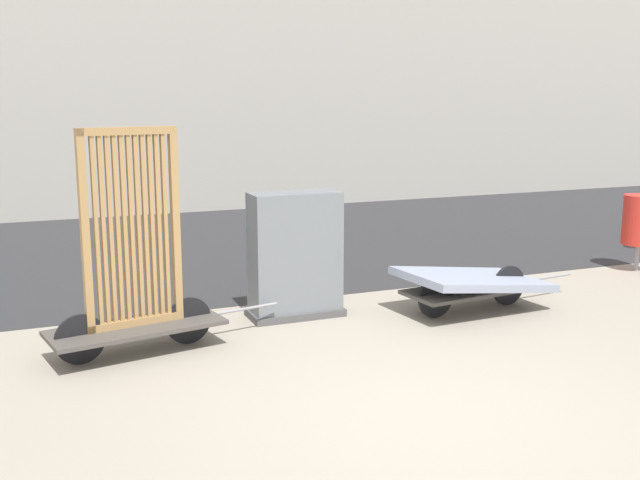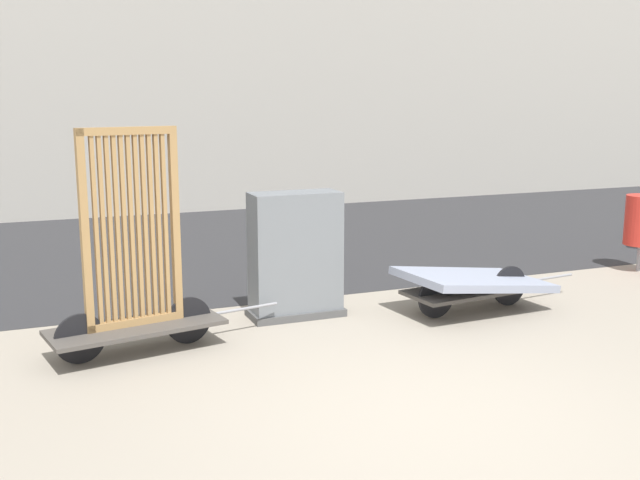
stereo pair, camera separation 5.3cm
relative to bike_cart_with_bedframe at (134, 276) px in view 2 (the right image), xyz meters
The scene contains 5 objects.
ground_plane 2.98m from the bike_cart_with_bedframe, 50.22° to the right, with size 60.00×60.00×0.00m, color gray.
road_strip 5.14m from the bike_cart_with_bedframe, 68.73° to the left, with size 56.00×7.14×0.01m.
bike_cart_with_bedframe is the anchor object (origin of this frame).
bike_cart_with_mattress 3.72m from the bike_cart_with_bedframe, ahead, with size 2.37×1.17×0.51m.
utility_cabinet 1.88m from the bike_cart_with_bedframe, 17.80° to the left, with size 1.03×0.48×1.37m.
Camera 2 is at (-2.74, -4.65, 2.38)m, focal length 42.00 mm.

